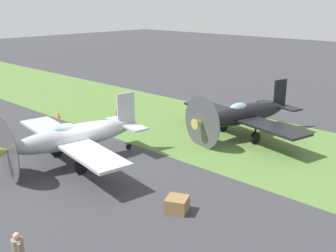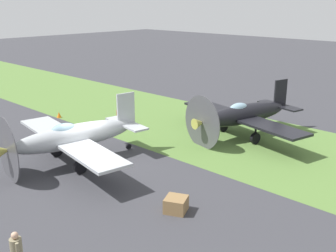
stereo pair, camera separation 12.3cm
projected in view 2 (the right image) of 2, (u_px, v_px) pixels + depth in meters
name	position (u px, v px, depth m)	size (l,w,h in m)	color
ground_plane	(96.00, 166.00, 22.20)	(160.00, 160.00, 0.00)	#38383D
grass_verge	(202.00, 129.00, 28.59)	(120.00, 11.00, 0.01)	#567A38
airplane_lead	(73.00, 137.00, 22.17)	(10.35, 8.23, 3.66)	#B2B7BC
airplane_wingman	(243.00, 114.00, 26.60)	(10.23, 8.18, 3.62)	black
fuel_drum	(121.00, 116.00, 30.12)	(0.60, 0.60, 0.90)	maroon
supply_crate	(176.00, 204.00, 17.30)	(0.90, 0.90, 0.64)	olive
runway_marker_cone	(59.00, 115.00, 31.31)	(0.36, 0.36, 0.44)	orange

